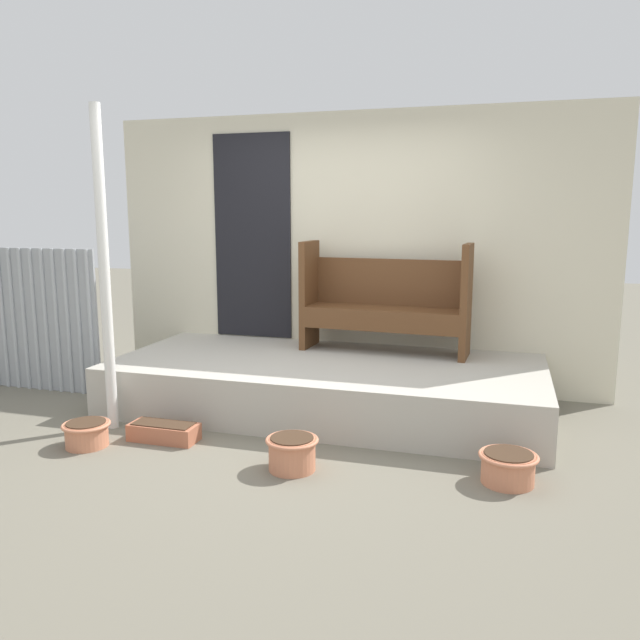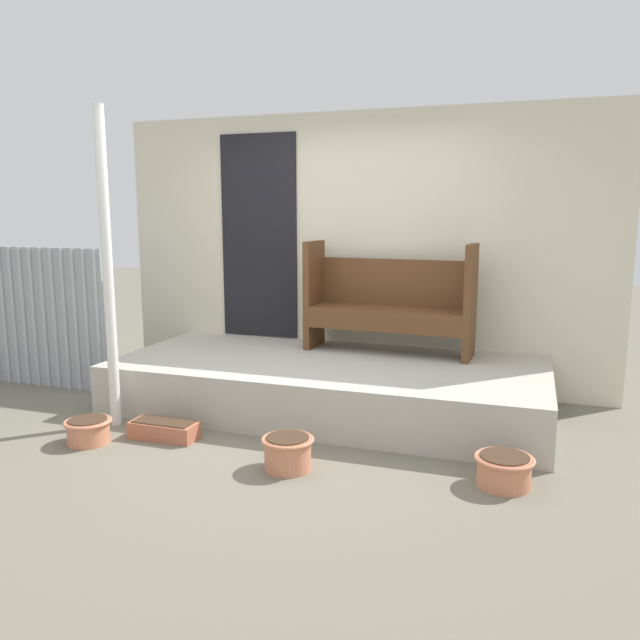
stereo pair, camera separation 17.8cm
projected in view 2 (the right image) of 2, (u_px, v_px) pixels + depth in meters
The scene contains 9 objects.
ground_plane at pixel (281, 439), 4.67m from camera, with size 24.00×24.00×0.00m, color #706B5B.
porch_slab at pixel (329, 385), 5.36m from camera, with size 3.62×1.63×0.42m.
house_wall at pixel (352, 251), 5.97m from camera, with size 4.82×0.08×2.60m.
support_post at pixel (108, 271), 4.77m from camera, with size 0.08×0.08×2.46m.
bench at pixel (389, 299), 5.60m from camera, with size 1.52×0.48×0.99m.
flower_pot_left at pixel (88, 430), 4.57m from camera, with size 0.34×0.34×0.18m.
flower_pot_middle at pixel (288, 451), 4.10m from camera, with size 0.35×0.35×0.22m.
flower_pot_right at pixel (504, 469), 3.85m from camera, with size 0.37×0.37×0.20m.
planter_box_rect at pixel (164, 430), 4.67m from camera, with size 0.51×0.21×0.13m.
Camera 2 is at (1.70, -4.12, 1.68)m, focal length 35.00 mm.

